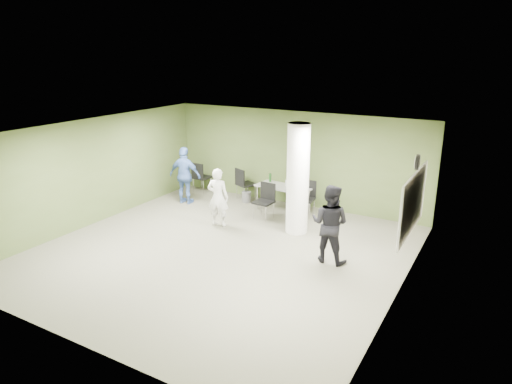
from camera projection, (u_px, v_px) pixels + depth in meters
The scene contains 17 objects.
floor at pixel (221, 252), 10.55m from camera, with size 8.00×8.00×0.00m, color #4E4C3D.
ceiling at pixel (218, 132), 9.72m from camera, with size 8.00×8.00×0.00m, color white.
wall_back at pixel (295, 159), 13.45m from camera, with size 8.00×0.02×2.80m, color #455528.
wall_left at pixel (93, 172), 12.02m from camera, with size 0.02×8.00×2.80m, color #455528.
wall_right_cream at pixel (403, 227), 8.25m from camera, with size 0.02×8.00×2.80m, color beige.
column at pixel (298, 179), 11.32m from camera, with size 0.56×0.56×2.80m, color silver.
whiteboard at pixel (413, 203), 9.25m from camera, with size 0.05×2.30×1.30m.
wall_clock at pixel (417, 162), 9.00m from camera, with size 0.06×0.32×0.32m.
folding_table at pixel (283, 188), 13.02m from camera, with size 1.64×0.86×1.00m.
wastebasket at pixel (246, 197), 13.97m from camera, with size 0.28×0.28×0.33m, color #4C4C4C.
chair_back_left at pixel (200, 175), 14.82m from camera, with size 0.52×0.52×0.99m.
chair_back_right at pixel (243, 182), 14.05m from camera, with size 0.66×0.66×1.00m.
chair_table_left at pixel (265, 198), 12.54m from camera, with size 0.52×0.52×0.98m.
chair_table_right at pixel (307, 195), 12.80m from camera, with size 0.52×0.52×0.98m.
woman_white at pixel (218, 197), 11.92m from camera, with size 0.57×0.37×1.56m, color silver.
man_black at pixel (330, 224), 9.85m from camera, with size 0.85×0.66×1.75m, color black.
man_blue at pixel (185, 176), 13.66m from camera, with size 1.02×0.42×1.74m, color #4161A2.
Camera 1 is at (5.48, -8.00, 4.46)m, focal length 32.00 mm.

